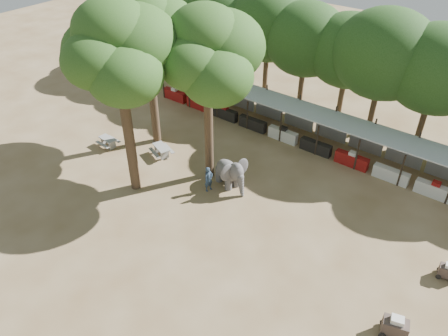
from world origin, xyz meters
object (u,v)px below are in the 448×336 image
Objects in this scene: picnic_table_near at (108,141)px; picnic_table_far at (161,150)px; yard_tree_back at (207,53)px; elephant at (231,172)px; yard_tree_left at (147,33)px; yard_tree_center at (117,50)px; cart_back at (448,271)px; handler at (209,179)px; cart_front at (395,327)px.

picnic_table_near is 4.33m from picnic_table_far.
picnic_table_far is at bearing -173.27° from yard_tree_back.
yard_tree_back reaches higher than elephant.
yard_tree_left is 6.09m from yard_tree_back.
cart_back is (18.48, 4.31, -8.74)m from yard_tree_center.
yard_tree_back is 6.47× the size of handler.
cart_back is at bearing 62.55° from cart_front.
elephant is 6.13m from picnic_table_far.
yard_tree_left is 10.32× the size of cart_back.
handler is (4.14, 2.48, -8.33)m from yard_tree_center.
handler is (7.14, -2.52, -7.32)m from yard_tree_left.
yard_tree_center reaches higher than handler.
yard_tree_center is 11.27× the size of cart_back.
yard_tree_back is 7.90m from handler.
handler is 9.32m from picnic_table_near.
yard_tree_left is 22.58m from cart_front.
cart_front is 5.06m from cart_back.
cart_back is (19.60, 0.79, -0.03)m from picnic_table_far.
yard_tree_left is at bearing 170.54° from yard_tree_back.
picnic_table_near is at bearing 175.06° from cart_back.
handler is at bearing 9.39° from picnic_table_far.
handler is (1.14, -1.52, -7.66)m from yard_tree_back.
yard_tree_back is 7.51× the size of picnic_table_near.
yard_tree_center reaches higher than cart_back.
yard_tree_left reaches higher than cart_back.
yard_tree_center reaches higher than picnic_table_far.
elephant reaches higher than picnic_table_far.
yard_tree_back is 17.47m from cart_back.
cart_back is (0.99, 4.96, -0.12)m from cart_front.
picnic_table_near is at bearing -152.25° from elephant.
cart_back is (23.64, 2.33, -0.00)m from picnic_table_near.
yard_tree_center is 10.34m from picnic_table_near.
picnic_table_near is at bearing -125.50° from yard_tree_left.
cart_front reaches higher than picnic_table_near.
cart_front is 1.31× the size of cart_back.
cart_front is at bearing -17.80° from yard_tree_back.
elephant reaches higher than cart_front.
elephant reaches higher than picnic_table_near.
picnic_table_far is at bearing 107.64° from yard_tree_center.
cart_back reaches higher than picnic_table_near.
yard_tree_center is 10.22m from elephant.
cart_back is at bearing -72.15° from handler.
yard_tree_left is 7.28× the size of picnic_table_near.
cart_front is (17.49, -0.65, -8.62)m from yard_tree_center.
cart_back is at bearing 13.12° from yard_tree_center.
yard_tree_center reaches higher than cart_front.
elephant is at bearing 36.62° from yard_tree_center.
picnic_table_far is 19.07m from cart_front.
cart_back is at bearing 20.66° from elephant.
yard_tree_center is 8.62× the size of cart_front.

